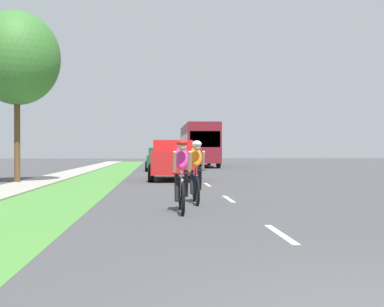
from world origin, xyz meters
TOP-DOWN VIEW (x-y plane):
  - ground_plane at (0.00, 20.00)m, footprint 120.00×120.00m
  - grass_verge at (-4.77, 20.00)m, footprint 2.58×70.00m
  - sidewalk_concrete at (-6.93, 20.00)m, footprint 1.74×70.00m
  - lane_markings_center at (0.00, 24.00)m, footprint 0.12×52.20m
  - cyclist_lead at (-1.44, 7.22)m, footprint 0.42×1.72m
  - cyclist_trailing at (-0.98, 8.98)m, footprint 0.42×1.72m
  - suv_red at (-1.28, 18.89)m, footprint 2.15×4.70m
  - sedan_dark_green at (-1.74, 29.19)m, footprint 1.98×4.30m
  - bus_maroon at (1.57, 38.04)m, footprint 2.78×11.60m
  - street_tree_near at (-7.64, 16.95)m, footprint 3.46×3.46m

SIDE VIEW (x-z plane):
  - ground_plane at x=0.00m, z-range 0.00..0.00m
  - grass_verge at x=-4.77m, z-range 0.00..0.01m
  - lane_markings_center at x=0.00m, z-range 0.00..0.01m
  - sidewalk_concrete at x=-6.93m, z-range -0.05..0.06m
  - sedan_dark_green at x=-1.74m, z-range 0.01..1.53m
  - cyclist_lead at x=-1.44m, z-range 0.02..1.60m
  - cyclist_trailing at x=-0.98m, z-range 0.02..1.60m
  - suv_red at x=-1.28m, z-range 0.05..1.84m
  - bus_maroon at x=1.57m, z-range 0.24..3.72m
  - street_tree_near at x=-7.64m, z-range 1.58..8.59m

